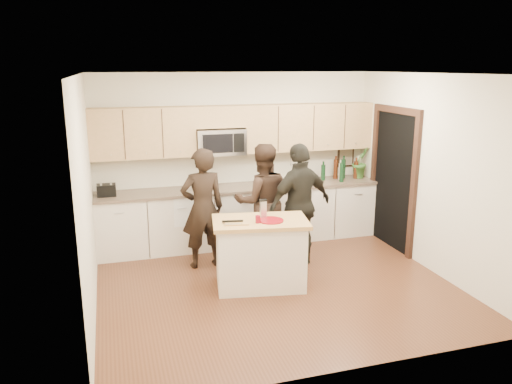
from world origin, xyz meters
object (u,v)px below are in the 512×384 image
object	(u,v)px
island	(260,253)
woman_left	(203,208)
woman_right	(300,205)
toaster	(106,190)
woman_center	(262,202)

from	to	relation	value
island	woman_left	xyz separation A→B (m)	(-0.57, 0.88, 0.40)
woman_left	woman_right	bearing A→B (deg)	162.43
toaster	woman_right	xyz separation A→B (m)	(2.61, -1.07, -0.15)
island	toaster	bearing A→B (deg)	148.09
woman_right	woman_left	bearing A→B (deg)	-29.53
toaster	woman_left	bearing A→B (deg)	-31.10
toaster	woman_center	bearing A→B (deg)	-17.00
woman_left	woman_center	xyz separation A→B (m)	(0.90, 0.10, 0.00)
toaster	woman_right	bearing A→B (deg)	-22.36
woman_center	woman_right	size ratio (longest dim) A/B	0.97
woman_center	woman_right	bearing A→B (deg)	141.83
island	woman_left	bearing A→B (deg)	132.89
woman_left	woman_right	xyz separation A→B (m)	(1.34, -0.30, 0.02)
toaster	woman_right	size ratio (longest dim) A/B	0.15
woman_right	toaster	bearing A→B (deg)	-39.05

